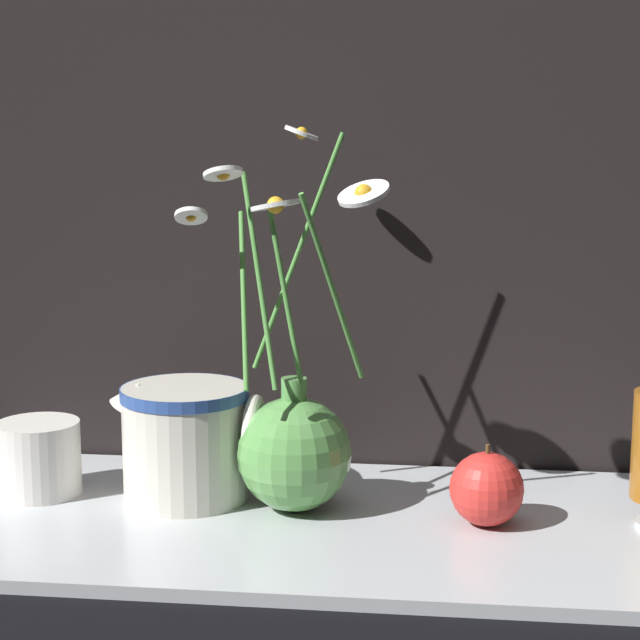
# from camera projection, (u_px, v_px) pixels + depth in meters

# --- Properties ---
(ground_plane) EXTENTS (6.00, 6.00, 0.00)m
(ground_plane) POSITION_uv_depth(u_px,v_px,m) (332.00, 530.00, 1.01)
(ground_plane) COLOR black
(shelf) EXTENTS (0.80, 0.35, 0.01)m
(shelf) POSITION_uv_depth(u_px,v_px,m) (332.00, 524.00, 1.01)
(shelf) COLOR #B2B7BC
(shelf) RESTS_ON ground_plane
(vase_with_flowers) EXTENTS (0.21, 0.19, 0.37)m
(vase_with_flowers) POSITION_uv_depth(u_px,v_px,m) (294.00, 442.00, 1.02)
(vase_with_flowers) COLOR #59994C
(vase_with_flowers) RESTS_ON shelf
(yellow_mug) EXTENTS (0.09, 0.08, 0.07)m
(yellow_mug) POSITION_uv_depth(u_px,v_px,m) (37.00, 458.00, 1.07)
(yellow_mug) COLOR silver
(yellow_mug) RESTS_ON shelf
(ceramic_pitcher) EXTENTS (0.15, 0.13, 0.13)m
(ceramic_pitcher) POSITION_uv_depth(u_px,v_px,m) (188.00, 437.00, 1.06)
(ceramic_pitcher) COLOR beige
(ceramic_pitcher) RESTS_ON shelf
(orange_fruit) EXTENTS (0.07, 0.07, 0.08)m
(orange_fruit) POSITION_uv_depth(u_px,v_px,m) (487.00, 488.00, 0.99)
(orange_fruit) COLOR red
(orange_fruit) RESTS_ON shelf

